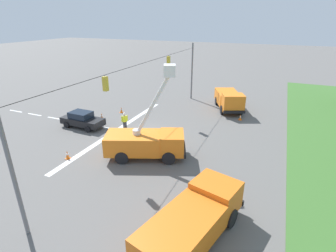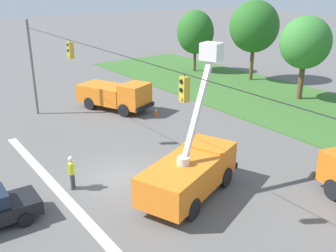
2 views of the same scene
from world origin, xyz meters
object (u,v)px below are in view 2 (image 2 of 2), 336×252
Objects in this scene: tree_west at (254,27)px; tree_far_west at (195,32)px; tree_centre at (306,43)px; utility_truck_bucket_lift at (191,169)px; road_worker at (72,171)px; traffic_cone_mid_right at (156,111)px; utility_truck_support_near at (116,95)px.

tree_far_west is at bearing -162.42° from tree_west.
tree_centre reaches higher than utility_truck_bucket_lift.
road_worker is 2.90× the size of traffic_cone_mid_right.
utility_truck_bucket_lift is (21.11, -17.63, -3.04)m from tree_far_west.
tree_west is at bearing 113.65° from road_worker.
tree_west is 24.81m from utility_truck_bucket_lift.
tree_west reaches higher than utility_truck_support_near.
utility_truck_support_near reaches higher than traffic_cone_mid_right.
tree_far_west reaches higher than road_worker.
utility_truck_bucket_lift is 12.37m from traffic_cone_mid_right.
utility_truck_bucket_lift reaches higher than utility_truck_support_near.
traffic_cone_mid_right is (2.99, 1.85, -0.94)m from utility_truck_support_near.
tree_centre is 4.04× the size of road_worker.
utility_truck_bucket_lift reaches higher than traffic_cone_mid_right.
tree_west is 1.13× the size of utility_truck_bucket_lift.
tree_centre reaches higher than utility_truck_support_near.
tree_far_west reaches higher than utility_truck_support_near.
tree_centre is at bearing 72.57° from traffic_cone_mid_right.
tree_west is (6.63, 2.10, 1.06)m from tree_far_west.
tree_centre is at bearing -13.56° from tree_west.
utility_truck_support_near is 3.64m from traffic_cone_mid_right.
tree_far_west is 0.95× the size of tree_centre.
tree_centre is 22.89m from road_worker.
utility_truck_support_near is at bearing -63.17° from tree_far_west.
utility_truck_bucket_lift is (7.12, -17.95, -3.55)m from tree_centre.
utility_truck_support_near is at bearing -148.29° from traffic_cone_mid_right.
utility_truck_support_near is (7.08, -14.01, -3.19)m from tree_far_west.
tree_far_west is at bearing -178.67° from tree_centre.
utility_truck_support_near is at bearing -115.74° from tree_centre.
tree_centre is (13.99, 0.32, 0.51)m from tree_far_west.
tree_centre is at bearing 64.26° from utility_truck_support_near.
utility_truck_support_near is 3.68× the size of road_worker.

